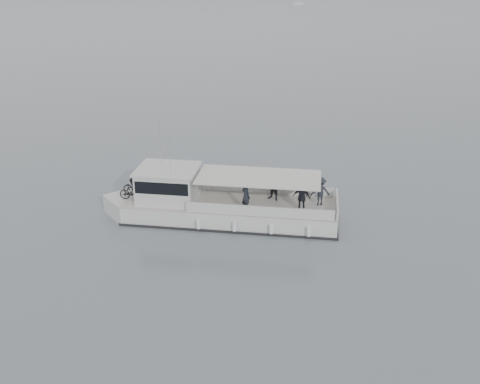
{
  "coord_description": "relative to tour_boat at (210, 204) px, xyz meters",
  "views": [
    {
      "loc": [
        1.68,
        -28.79,
        12.52
      ],
      "look_at": [
        4.09,
        -3.39,
        1.6
      ],
      "focal_mm": 40.0,
      "sensor_mm": 36.0,
      "label": 1
    }
  ],
  "objects": [
    {
      "name": "ground",
      "position": [
        -2.51,
        3.13,
        -0.87
      ],
      "size": [
        1400.0,
        1400.0,
        0.0
      ],
      "primitive_type": "plane",
      "color": "slate",
      "rests_on": "ground"
    },
    {
      "name": "tour_boat",
      "position": [
        0.0,
        0.0,
        0.0
      ],
      "size": [
        12.64,
        5.64,
        5.3
      ],
      "rotation": [
        0.0,
        0.0,
        -0.24
      ],
      "color": "silver",
      "rests_on": "ground"
    }
  ]
}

